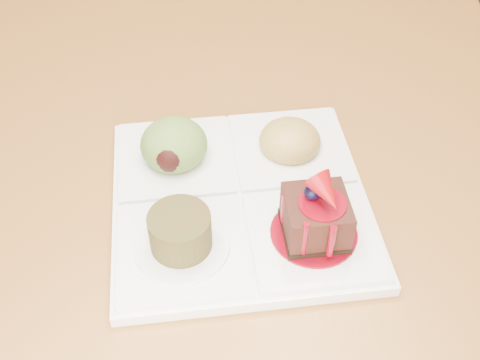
{
  "coord_description": "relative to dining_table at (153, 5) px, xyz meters",
  "views": [
    {
      "loc": [
        0.23,
        -0.89,
        1.19
      ],
      "look_at": [
        0.19,
        -0.49,
        0.79
      ],
      "focal_mm": 45.0,
      "sensor_mm": 36.0,
      "label": 1
    }
  ],
  "objects": [
    {
      "name": "sampler_plate",
      "position": [
        0.19,
        -0.49,
        0.09
      ],
      "size": [
        0.29,
        0.29,
        0.1
      ],
      "rotation": [
        0.0,
        0.0,
        0.22
      ],
      "color": "white",
      "rests_on": "dining_table"
    },
    {
      "name": "ground",
      "position": [
        0.0,
        0.0,
        -0.68
      ],
      "size": [
        6.0,
        6.0,
        0.0
      ],
      "primitive_type": "plane",
      "color": "brown"
    },
    {
      "name": "dining_table",
      "position": [
        0.0,
        0.0,
        0.0
      ],
      "size": [
        1.0,
        1.8,
        0.75
      ],
      "color": "brown",
      "rests_on": "ground"
    }
  ]
}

